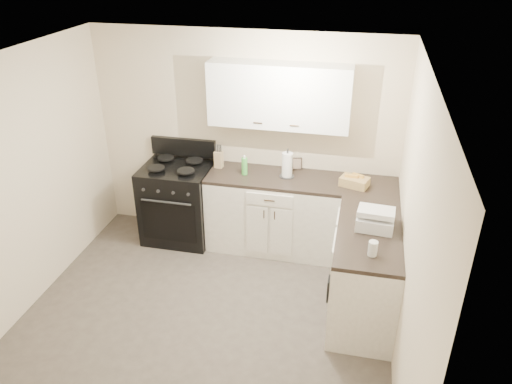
% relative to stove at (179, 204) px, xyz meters
% --- Properties ---
extents(floor, '(3.60, 3.60, 0.00)m').
position_rel_stove_xyz_m(floor, '(0.76, -1.48, -0.46)').
color(floor, '#473F38').
rests_on(floor, ground).
extents(ceiling, '(3.60, 3.60, 0.00)m').
position_rel_stove_xyz_m(ceiling, '(0.76, -1.48, 2.04)').
color(ceiling, white).
rests_on(ceiling, wall_back).
extents(wall_back, '(3.60, 0.00, 3.60)m').
position_rel_stove_xyz_m(wall_back, '(0.76, 0.32, 0.79)').
color(wall_back, beige).
rests_on(wall_back, ground).
extents(wall_right, '(0.00, 3.60, 3.60)m').
position_rel_stove_xyz_m(wall_right, '(2.56, -1.48, 0.79)').
color(wall_right, beige).
rests_on(wall_right, ground).
extents(wall_left, '(0.00, 3.60, 3.60)m').
position_rel_stove_xyz_m(wall_left, '(-1.04, -1.48, 0.79)').
color(wall_left, beige).
rests_on(wall_left, ground).
extents(wall_front, '(3.60, 0.00, 3.60)m').
position_rel_stove_xyz_m(wall_front, '(0.76, -3.28, 0.79)').
color(wall_front, beige).
rests_on(wall_front, ground).
extents(base_cabinets_back, '(1.55, 0.60, 0.90)m').
position_rel_stove_xyz_m(base_cabinets_back, '(1.19, 0.02, -0.01)').
color(base_cabinets_back, white).
rests_on(base_cabinets_back, floor).
extents(base_cabinets_right, '(0.60, 1.90, 0.90)m').
position_rel_stove_xyz_m(base_cabinets_right, '(2.26, -0.63, -0.01)').
color(base_cabinets_right, white).
rests_on(base_cabinets_right, floor).
extents(countertop_back, '(1.55, 0.60, 0.04)m').
position_rel_stove_xyz_m(countertop_back, '(1.19, 0.02, 0.46)').
color(countertop_back, black).
rests_on(countertop_back, base_cabinets_back).
extents(countertop_right, '(0.60, 1.90, 0.04)m').
position_rel_stove_xyz_m(countertop_right, '(2.26, -0.63, 0.46)').
color(countertop_right, black).
rests_on(countertop_right, base_cabinets_right).
extents(upper_cabinets, '(1.55, 0.30, 0.70)m').
position_rel_stove_xyz_m(upper_cabinets, '(1.19, 0.18, 1.38)').
color(upper_cabinets, white).
rests_on(upper_cabinets, wall_back).
extents(stove, '(0.81, 0.69, 0.98)m').
position_rel_stove_xyz_m(stove, '(0.00, 0.00, 0.00)').
color(stove, black).
rests_on(stove, floor).
extents(knife_block, '(0.10, 0.09, 0.20)m').
position_rel_stove_xyz_m(knife_block, '(0.49, 0.13, 0.58)').
color(knife_block, tan).
rests_on(knife_block, countertop_back).
extents(paper_towel, '(0.15, 0.15, 0.29)m').
position_rel_stove_xyz_m(paper_towel, '(1.32, 0.06, 0.62)').
color(paper_towel, white).
rests_on(paper_towel, countertop_back).
extents(soap_bottle, '(0.08, 0.08, 0.20)m').
position_rel_stove_xyz_m(soap_bottle, '(0.83, 0.01, 0.58)').
color(soap_bottle, green).
rests_on(soap_bottle, countertop_back).
extents(picture_frame, '(0.12, 0.06, 0.14)m').
position_rel_stove_xyz_m(picture_frame, '(1.40, 0.28, 0.55)').
color(picture_frame, black).
rests_on(picture_frame, countertop_back).
extents(wicker_basket, '(0.34, 0.28, 0.10)m').
position_rel_stove_xyz_m(wicker_basket, '(2.08, -0.01, 0.53)').
color(wicker_basket, tan).
rests_on(wicker_basket, countertop_right).
extents(countertop_grill, '(0.36, 0.34, 0.12)m').
position_rel_stove_xyz_m(countertop_grill, '(2.31, -0.84, 0.54)').
color(countertop_grill, silver).
rests_on(countertop_grill, countertop_right).
extents(glass_jar, '(0.10, 0.10, 0.13)m').
position_rel_stove_xyz_m(glass_jar, '(2.29, -1.32, 0.55)').
color(glass_jar, silver).
rests_on(glass_jar, countertop_right).
extents(oven_mitt_near, '(0.02, 0.13, 0.23)m').
position_rel_stove_xyz_m(oven_mitt_near, '(1.94, -1.25, 0.00)').
color(oven_mitt_near, black).
rests_on(oven_mitt_near, base_cabinets_right).
extents(oven_mitt_far, '(0.02, 0.16, 0.28)m').
position_rel_stove_xyz_m(oven_mitt_far, '(1.94, -0.81, 0.03)').
color(oven_mitt_far, black).
rests_on(oven_mitt_far, base_cabinets_right).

